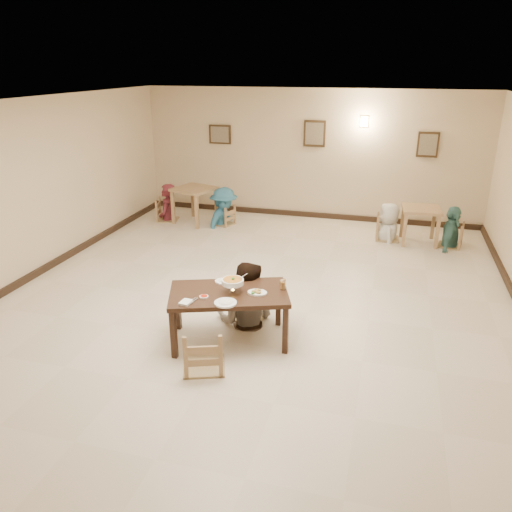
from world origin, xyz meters
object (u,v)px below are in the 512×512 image
(main_table, at_px, (229,297))
(bg_diner_d, at_px, (455,207))
(bg_chair_ll, at_px, (167,200))
(drink_glass, at_px, (283,285))
(chair_near, at_px, (203,330))
(bg_chair_rl, at_px, (389,217))
(main_diner, at_px, (246,263))
(bg_chair_lr, at_px, (224,206))
(bg_table_right, at_px, (421,214))
(bg_table_left, at_px, (194,194))
(bg_diner_c, at_px, (390,203))
(chair_far, at_px, (250,290))
(curry_warmer, at_px, (233,282))
(bg_chair_rr, at_px, (452,224))
(bg_diner_b, at_px, (223,188))
(bg_diner_a, at_px, (166,184))

(main_table, bearing_deg, bg_diner_d, 36.31)
(bg_chair_ll, bearing_deg, drink_glass, -153.28)
(chair_near, height_order, bg_chair_rl, chair_near)
(main_diner, distance_m, bg_chair_ll, 5.37)
(chair_near, xyz_separation_m, bg_chair_lr, (-1.65, 5.61, -0.09))
(main_table, bearing_deg, bg_table_right, 42.12)
(drink_glass, relative_size, bg_table_right, 0.18)
(chair_near, height_order, drink_glass, chair_near)
(bg_table_left, relative_size, bg_diner_c, 0.66)
(bg_chair_ll, xyz_separation_m, bg_diner_d, (6.34, -0.13, 0.34))
(drink_glass, height_order, bg_chair_ll, bg_chair_ll)
(bg_chair_lr, bearing_deg, chair_far, 44.59)
(drink_glass, bearing_deg, curry_warmer, -155.89)
(main_table, bearing_deg, chair_far, 62.89)
(main_table, height_order, bg_chair_rl, bg_chair_rl)
(curry_warmer, xyz_separation_m, bg_chair_ll, (-3.22, 4.86, -0.38))
(chair_near, distance_m, bg_diner_c, 5.91)
(main_diner, height_order, bg_diner_c, main_diner)
(chair_far, bearing_deg, bg_diner_c, 66.25)
(chair_far, distance_m, bg_table_right, 4.78)
(bg_table_left, height_order, bg_chair_rr, bg_chair_rr)
(chair_far, bearing_deg, bg_chair_rr, 52.85)
(chair_far, xyz_separation_m, bg_chair_ll, (-3.25, 4.16, 0.05))
(curry_warmer, distance_m, bg_table_right, 5.42)
(chair_far, relative_size, bg_chair_rr, 0.94)
(bg_chair_ll, relative_size, bg_diner_d, 0.59)
(chair_near, xyz_separation_m, bg_chair_rr, (3.28, 5.44, -0.06))
(main_diner, relative_size, bg_chair_lr, 2.09)
(bg_table_left, height_order, bg_chair_lr, bg_chair_lr)
(chair_far, relative_size, bg_table_left, 0.85)
(bg_chair_lr, bearing_deg, bg_chair_ll, -67.39)
(main_diner, distance_m, bg_diner_b, 4.69)
(curry_warmer, relative_size, bg_table_left, 0.31)
(chair_near, height_order, bg_chair_ll, chair_near)
(curry_warmer, relative_size, bg_diner_d, 0.19)
(chair_near, bearing_deg, drink_glass, -148.23)
(bg_chair_ll, bearing_deg, main_diner, -156.14)
(main_diner, xyz_separation_m, bg_diner_b, (-1.81, 4.32, -0.04))
(main_diner, bearing_deg, bg_chair_rr, -129.90)
(curry_warmer, relative_size, bg_table_right, 0.40)
(bg_table_right, relative_size, bg_chair_ll, 0.81)
(bg_chair_ll, bearing_deg, chair_near, -164.27)
(bg_table_left, distance_m, bg_diner_b, 0.73)
(bg_chair_rl, relative_size, bg_diner_d, 0.60)
(bg_table_right, height_order, bg_chair_ll, bg_chair_ll)
(bg_table_right, distance_m, bg_chair_ll, 5.72)
(bg_table_right, height_order, bg_diner_a, bg_diner_a)
(main_table, xyz_separation_m, curry_warmer, (0.06, -0.00, 0.23))
(chair_far, bearing_deg, bg_diner_b, 114.09)
(chair_near, distance_m, curry_warmer, 0.80)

